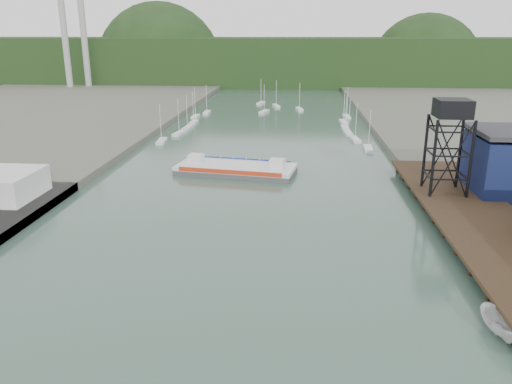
# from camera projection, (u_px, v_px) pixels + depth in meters

# --- Properties ---
(east_pier) EXTENTS (14.00, 70.00, 2.45)m
(east_pier) POSITION_uv_depth(u_px,v_px,m) (480.00, 219.00, 74.78)
(east_pier) COLOR black
(east_pier) RESTS_ON ground
(lift_tower) EXTENTS (6.50, 6.50, 16.00)m
(lift_tower) POSITION_uv_depth(u_px,v_px,m) (452.00, 114.00, 83.10)
(lift_tower) COLOR black
(lift_tower) RESTS_ON east_pier
(marina_sailboats) EXTENTS (57.71, 92.65, 0.90)m
(marina_sailboats) POSITION_uv_depth(u_px,v_px,m) (269.00, 121.00, 166.87)
(marina_sailboats) COLOR silver
(marina_sailboats) RESTS_ON ground
(smokestacks) EXTENTS (11.20, 8.20, 60.00)m
(smokestacks) POSITION_uv_depth(u_px,v_px,m) (74.00, 30.00, 255.43)
(smokestacks) COLOR #9C9D98
(smokestacks) RESTS_ON ground
(distant_hills) EXTENTS (500.00, 120.00, 80.00)m
(distant_hills) POSITION_uv_depth(u_px,v_px,m) (278.00, 63.00, 318.80)
(distant_hills) COLOR black
(distant_hills) RESTS_ON ground
(chain_ferry) EXTENTS (26.19, 13.82, 3.59)m
(chain_ferry) POSITION_uv_depth(u_px,v_px,m) (236.00, 168.00, 106.25)
(chain_ferry) COLOR #474749
(chain_ferry) RESTS_ON ground
(motorboat) EXTENTS (3.03, 6.19, 2.29)m
(motorboat) POSITION_uv_depth(u_px,v_px,m) (499.00, 325.00, 49.06)
(motorboat) COLOR silver
(motorboat) RESTS_ON ground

